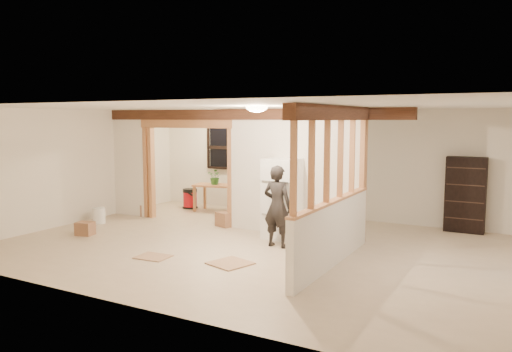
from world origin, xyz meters
The scene contains 28 objects.
floor centered at (0.00, 0.00, -0.01)m, with size 9.00×6.50×0.01m, color #C0AA8E.
ceiling centered at (0.00, 0.00, 2.50)m, with size 9.00×6.50×0.01m, color white.
wall_back centered at (0.00, 3.25, 1.25)m, with size 9.00×0.01×2.50m, color silver.
wall_front centered at (0.00, -3.25, 1.25)m, with size 9.00×0.01×2.50m, color silver.
wall_left centered at (-4.50, 0.00, 1.25)m, with size 0.01×6.50×2.50m, color silver.
partition_left_stub centered at (-4.05, 1.20, 1.25)m, with size 0.90×0.12×2.50m, color silver.
partition_center centered at (0.20, 1.20, 1.25)m, with size 2.80×0.12×2.50m, color silver.
doorway_frame centered at (-2.40, 1.20, 1.10)m, with size 2.46×0.14×2.20m, color #B4794C.
header_beam_back centered at (-1.00, 1.20, 2.38)m, with size 7.00×0.18×0.22m, color #4C2A1A.
header_beam_right centered at (1.60, -0.40, 2.38)m, with size 0.18×3.30×0.22m, color #4C2A1A.
pony_wall centered at (1.60, -0.40, 0.50)m, with size 0.12×3.20×1.00m, color silver.
stud_partition centered at (1.60, -0.40, 1.66)m, with size 0.14×3.20×1.32m, color #B4794C.
window_back centered at (-2.60, 3.17, 1.55)m, with size 1.12×0.10×1.10m, color black.
ceiling_dome_main centered at (0.30, -0.50, 2.48)m, with size 0.36×0.36×0.16m, color #FFEABF.
ceiling_dome_util centered at (-2.50, 2.30, 2.48)m, with size 0.32×0.32×0.14m, color #FFEABF.
hanging_bulb centered at (-2.00, 1.60, 2.18)m, with size 0.07×0.07×0.07m, color #FFD88C.
refrigerator centered at (0.13, 0.83, 0.77)m, with size 0.63×0.61×1.54m, color silver.
woman centered at (0.34, 0.19, 0.74)m, with size 0.54×0.35×1.48m, color black.
work_table centered at (-2.47, 2.50, 0.34)m, with size 1.09×0.54×0.69m, color #B4794C.
potted_plant centered at (-2.47, 2.46, 0.88)m, with size 0.35×0.30×0.39m, color #2F752A.
shop_vac centered at (-3.34, 2.59, 0.26)m, with size 0.40×0.40×0.52m, color #A70C14.
bookshelf centered at (3.16, 3.05, 0.77)m, with size 0.77×0.26×1.53m, color black.
bucket centered at (-4.00, 0.12, 0.17)m, with size 0.27×0.27×0.35m, color silver.
box_util_a centered at (-1.39, 1.20, 0.15)m, with size 0.36×0.30×0.30m, color #916346.
box_util_b centered at (-3.64, 1.31, 0.13)m, with size 0.29×0.29×0.27m, color #916346.
box_front centered at (-3.39, -0.83, 0.13)m, with size 0.32×0.26×0.26m, color #916346.
floor_panel_near centered at (0.17, -1.13, 0.01)m, with size 0.58×0.58×0.02m, color tan.
floor_panel_far centered at (-1.16, -1.43, 0.01)m, with size 0.54×0.43×0.02m, color tan.
Camera 1 is at (4.22, -7.69, 2.29)m, focal length 35.00 mm.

